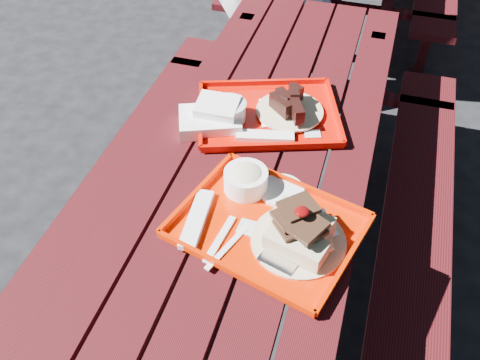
{
  "coord_description": "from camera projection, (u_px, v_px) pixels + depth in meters",
  "views": [
    {
      "loc": [
        0.33,
        -1.24,
        1.93
      ],
      "look_at": [
        0.0,
        -0.15,
        0.82
      ],
      "focal_mm": 40.0,
      "sensor_mm": 36.0,
      "label": 1
    }
  ],
  "objects": [
    {
      "name": "picnic_table_near",
      "position": [
        252.0,
        204.0,
        1.88
      ],
      "size": [
        1.41,
        2.4,
        0.75
      ],
      "color": "#3B0B0E",
      "rests_on": "ground"
    },
    {
      "name": "near_tray",
      "position": [
        272.0,
        216.0,
        1.53
      ],
      "size": [
        0.59,
        0.51,
        0.16
      ],
      "color": "red",
      "rests_on": "picnic_table_near"
    },
    {
      "name": "white_cloth",
      "position": [
        212.0,
        117.0,
        1.86
      ],
      "size": [
        0.25,
        0.22,
        0.09
      ],
      "color": "white",
      "rests_on": "picnic_table_near"
    },
    {
      "name": "ground",
      "position": [
        250.0,
        294.0,
        2.27
      ],
      "size": [
        60.0,
        60.0,
        0.0
      ],
      "primitive_type": "plane",
      "color": "black",
      "rests_on": "ground"
    },
    {
      "name": "far_tray",
      "position": [
        266.0,
        113.0,
        1.9
      ],
      "size": [
        0.59,
        0.52,
        0.08
      ],
      "color": "red",
      "rests_on": "picnic_table_near"
    }
  ]
}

